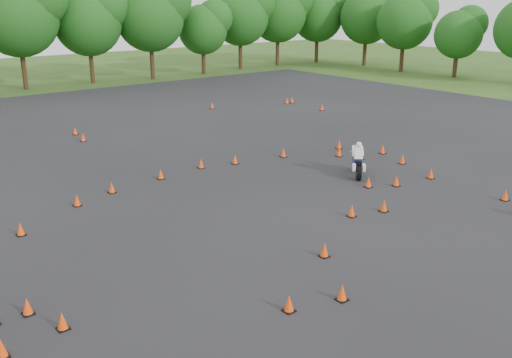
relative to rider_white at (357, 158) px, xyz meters
The scene contains 5 objects.
ground 7.78m from the rider_white, 144.89° to the right, with size 140.00×140.00×0.00m, color #2D5119.
asphalt_pad 6.57m from the rider_white, 166.25° to the left, with size 62.00×62.00×0.00m, color black.
treeline 31.36m from the rider_white, 95.95° to the left, with size 87.15×32.58×11.02m.
traffic_cones 6.69m from the rider_white, 168.44° to the left, with size 36.05×33.02×0.45m.
rider_white is the anchor object (origin of this frame).
Camera 1 is at (-13.07, -12.36, 7.91)m, focal length 40.00 mm.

